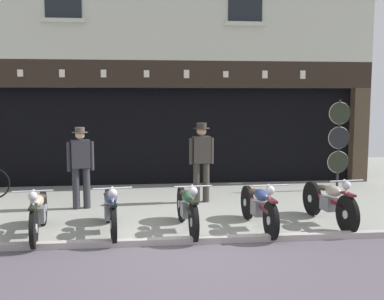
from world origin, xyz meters
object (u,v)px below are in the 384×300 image
(shopkeeper_center, at_px, (201,158))
(advert_board_near, at_px, (113,125))
(motorcycle_center, at_px, (187,207))
(motorcycle_right, at_px, (329,201))
(motorcycle_center_right, at_px, (259,205))
(motorcycle_left, at_px, (38,212))
(tyre_sign_pole, at_px, (339,139))
(motorcycle_center_left, at_px, (110,209))
(salesman_left, at_px, (81,164))

(shopkeeper_center, xyz_separation_m, advert_board_near, (-2.08, 2.39, 0.60))
(motorcycle_center, xyz_separation_m, motorcycle_right, (2.66, 0.15, 0.01))
(motorcycle_center, xyz_separation_m, motorcycle_center_right, (1.28, -0.02, -0.00))
(motorcycle_center_right, xyz_separation_m, shopkeeper_center, (-0.74, 2.23, 0.58))
(motorcycle_left, distance_m, tyre_sign_pole, 7.49)
(shopkeeper_center, xyz_separation_m, tyre_sign_pole, (3.63, 0.98, 0.31))
(motorcycle_center_left, relative_size, motorcycle_center, 1.02)
(motorcycle_center, height_order, salesman_left, salesman_left)
(motorcycle_left, height_order, motorcycle_right, motorcycle_right)
(motorcycle_left, xyz_separation_m, shopkeeper_center, (3.08, 2.23, 0.58))
(motorcycle_left, xyz_separation_m, tyre_sign_pole, (6.71, 3.21, 0.89))
(motorcycle_center_right, xyz_separation_m, advert_board_near, (-2.82, 4.62, 1.18))
(tyre_sign_pole, relative_size, advert_board_near, 2.58)
(salesman_left, height_order, advert_board_near, advert_board_near)
(motorcycle_center_left, relative_size, shopkeeper_center, 1.13)
(salesman_left, distance_m, shopkeeper_center, 2.62)
(motorcycle_center_left, height_order, motorcycle_center, motorcycle_center)
(motorcycle_right, distance_m, tyre_sign_pole, 3.51)
(shopkeeper_center, distance_m, tyre_sign_pole, 3.77)
(motorcycle_center_left, distance_m, motorcycle_center, 1.34)
(motorcycle_right, xyz_separation_m, advert_board_near, (-4.20, 4.46, 1.17))
(motorcycle_right, xyz_separation_m, shopkeeper_center, (-2.12, 2.06, 0.57))
(motorcycle_center, height_order, shopkeeper_center, shopkeeper_center)
(salesman_left, xyz_separation_m, tyre_sign_pole, (6.23, 1.29, 0.36))
(motorcycle_center_left, relative_size, motorcycle_right, 1.02)
(motorcycle_center_left, xyz_separation_m, motorcycle_right, (4.00, 0.09, 0.01))
(shopkeeper_center, bearing_deg, salesman_left, -0.54)
(motorcycle_center_right, bearing_deg, motorcycle_left, -3.48)
(motorcycle_left, height_order, motorcycle_center_right, motorcycle_center_right)
(salesman_left, relative_size, shopkeeper_center, 0.97)
(motorcycle_center_right, height_order, shopkeeper_center, shopkeeper_center)
(motorcycle_left, bearing_deg, motorcycle_center, 174.87)
(motorcycle_center, distance_m, tyre_sign_pole, 5.33)
(motorcycle_left, bearing_deg, motorcycle_center_left, 178.18)
(motorcycle_right, distance_m, shopkeeper_center, 3.01)
(motorcycle_center_left, distance_m, tyre_sign_pole, 6.40)
(tyre_sign_pole, bearing_deg, advert_board_near, 166.11)
(motorcycle_left, relative_size, motorcycle_center_left, 1.01)
(shopkeeper_center, bearing_deg, motorcycle_left, 28.56)
(motorcycle_right, relative_size, advert_board_near, 2.23)
(motorcycle_center_left, distance_m, motorcycle_center_right, 2.62)
(motorcycle_center_left, height_order, shopkeeper_center, shopkeeper_center)
(motorcycle_center_left, distance_m, salesman_left, 2.05)
(motorcycle_left, distance_m, motorcycle_center, 2.54)
(motorcycle_right, bearing_deg, advert_board_near, -52.78)
(salesman_left, relative_size, tyre_sign_pole, 0.75)
(tyre_sign_pole, bearing_deg, shopkeeper_center, -164.84)
(motorcycle_left, relative_size, advert_board_near, 2.29)
(motorcycle_left, height_order, tyre_sign_pole, tyre_sign_pole)
(salesman_left, relative_size, advert_board_near, 1.94)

